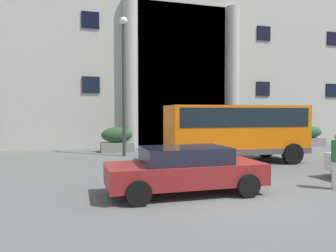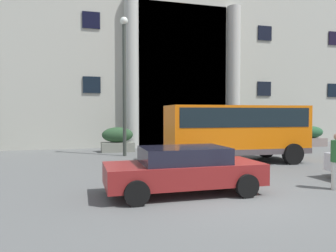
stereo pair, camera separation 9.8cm
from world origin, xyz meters
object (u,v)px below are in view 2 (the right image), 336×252
hedge_planter_entrance_left (270,136)px  lamppost_plaza_centre (124,75)px  hedge_planter_west (311,137)px  hedge_planter_entrance_right (118,140)px  parked_sedan_far (184,169)px  motorcycle_near_kerb (185,162)px  orange_minibus (236,128)px  hedge_planter_far_east (228,138)px  bus_stop_sign (303,124)px

hedge_planter_entrance_left → lamppost_plaza_centre: size_ratio=0.26×
hedge_planter_west → hedge_planter_entrance_right: 12.88m
parked_sedan_far → hedge_planter_west: bearing=38.7°
hedge_planter_entrance_right → motorcycle_near_kerb: hedge_planter_entrance_right is taller
parked_sedan_far → orange_minibus: bearing=49.8°
hedge_planter_far_east → hedge_planter_entrance_left: hedge_planter_far_east is taller
hedge_planter_entrance_left → parked_sedan_far: bearing=-132.5°
hedge_planter_far_east → hedge_planter_entrance_left: 3.29m
hedge_planter_far_east → hedge_planter_west: size_ratio=0.85×
bus_stop_sign → motorcycle_near_kerb: 9.41m
bus_stop_sign → parked_sedan_far: size_ratio=0.62×
hedge_planter_far_east → parked_sedan_far: 11.16m
hedge_planter_far_east → hedge_planter_west: hedge_planter_far_east is taller
bus_stop_sign → hedge_planter_west: size_ratio=1.49×
hedge_planter_west → orange_minibus: bearing=-148.3°
hedge_planter_west → parked_sedan_far: 15.70m
hedge_planter_far_east → hedge_planter_west: (6.28, 0.40, -0.06)m
bus_stop_sign → hedge_planter_entrance_left: bearing=89.9°
hedge_planter_far_east → lamppost_plaza_centre: size_ratio=0.21×
parked_sedan_far → bus_stop_sign: bearing=36.6°
parked_sedan_far → motorcycle_near_kerb: size_ratio=2.27×
orange_minibus → parked_sedan_far: orange_minibus is taller
lamppost_plaza_centre → bus_stop_sign: bearing=-8.1°
orange_minibus → hedge_planter_west: orange_minibus is taller
bus_stop_sign → hedge_planter_far_east: (-3.23, 2.60, -0.91)m
hedge_planter_far_east → motorcycle_near_kerb: 8.55m
hedge_planter_entrance_left → motorcycle_near_kerb: 11.18m
hedge_planter_west → lamppost_plaza_centre: bearing=-172.7°
orange_minibus → hedge_planter_entrance_right: 7.14m
bus_stop_sign → hedge_planter_entrance_right: (-9.83, 3.27, -0.94)m
hedge_planter_far_east → hedge_planter_entrance_right: bearing=174.2°
bus_stop_sign → orange_minibus: bearing=-158.1°
parked_sedan_far → motorcycle_near_kerb: 2.71m
hedge_planter_entrance_left → motorcycle_near_kerb: size_ratio=0.97×
hedge_planter_west → hedge_planter_far_east: bearing=-176.4°
hedge_planter_far_east → motorcycle_near_kerb: hedge_planter_far_east is taller
orange_minibus → parked_sedan_far: (-4.02, -4.76, -0.86)m
bus_stop_sign → hedge_planter_entrance_left: (0.00, 3.19, -0.92)m
hedge_planter_west → parked_sedan_far: bearing=-141.2°
hedge_planter_far_east → lamppost_plaza_centre: bearing=-169.2°
hedge_planter_entrance_left → lamppost_plaza_centre: lamppost_plaza_centre is taller
hedge_planter_west → lamppost_plaza_centre: 13.31m
orange_minibus → parked_sedan_far: size_ratio=1.47×
bus_stop_sign → hedge_planter_entrance_right: bus_stop_sign is taller
hedge_planter_entrance_left → hedge_planter_far_east: bearing=-169.5°
bus_stop_sign → lamppost_plaza_centre: (-9.68, 1.37, 2.54)m
hedge_planter_entrance_right → lamppost_plaza_centre: lamppost_plaza_centre is taller
orange_minibus → motorcycle_near_kerb: size_ratio=3.33×
hedge_planter_west → lamppost_plaza_centre: size_ratio=0.25×
hedge_planter_entrance_right → lamppost_plaza_centre: (0.15, -1.90, 3.48)m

